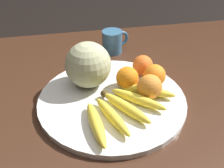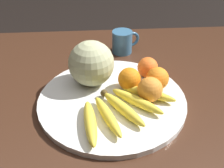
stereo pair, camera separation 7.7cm
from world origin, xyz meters
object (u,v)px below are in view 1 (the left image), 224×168
(melon, at_px, (88,65))
(produce_tag, at_px, (130,94))
(ceramic_mug, at_px, (113,41))
(orange_front_right, at_px, (143,65))
(kitchen_table, at_px, (121,116))
(banana_bunch, at_px, (124,107))
(orange_front_left, at_px, (154,75))
(orange_back_left, at_px, (127,78))
(fruit_bowl, at_px, (112,99))
(orange_mid_center, at_px, (150,87))

(melon, distance_m, produce_tag, 0.16)
(ceramic_mug, bearing_deg, orange_front_right, 105.72)
(melon, bearing_deg, produce_tag, 145.50)
(kitchen_table, relative_size, banana_bunch, 5.85)
(kitchen_table, height_order, ceramic_mug, ceramic_mug)
(kitchen_table, bearing_deg, orange_front_left, -166.67)
(melon, height_order, ceramic_mug, melon)
(orange_back_left, xyz_separation_m, ceramic_mug, (-0.01, -0.28, -0.01))
(kitchen_table, height_order, fruit_bowl, fruit_bowl)
(kitchen_table, xyz_separation_m, orange_mid_center, (-0.08, 0.03, 0.13))
(produce_tag, bearing_deg, ceramic_mug, -113.55)
(banana_bunch, xyz_separation_m, orange_mid_center, (-0.09, -0.05, 0.02))
(kitchen_table, relative_size, ceramic_mug, 14.40)
(orange_front_right, distance_m, orange_mid_center, 0.13)
(fruit_bowl, bearing_deg, orange_front_right, -139.46)
(banana_bunch, height_order, ceramic_mug, ceramic_mug)
(melon, xyz_separation_m, orange_mid_center, (-0.17, 0.10, -0.04))
(melon, bearing_deg, orange_back_left, 160.57)
(orange_front_left, distance_m, ceramic_mug, 0.30)
(fruit_bowl, distance_m, ceramic_mug, 0.33)
(kitchen_table, height_order, produce_tag, produce_tag)
(orange_front_left, bearing_deg, banana_bunch, 41.25)
(orange_front_right, relative_size, ceramic_mug, 0.61)
(ceramic_mug, bearing_deg, orange_back_left, 87.95)
(fruit_bowl, distance_m, orange_front_right, 0.17)
(banana_bunch, relative_size, orange_back_left, 3.90)
(orange_mid_center, height_order, ceramic_mug, orange_mid_center)
(banana_bunch, bearing_deg, melon, 173.68)
(kitchen_table, xyz_separation_m, orange_front_right, (-0.09, -0.10, 0.13))
(kitchen_table, xyz_separation_m, orange_back_left, (-0.02, -0.03, 0.13))
(orange_front_left, bearing_deg, orange_back_left, -2.53)
(banana_bunch, bearing_deg, orange_mid_center, 86.57)
(banana_bunch, distance_m, orange_front_left, 0.17)
(orange_front_right, height_order, ceramic_mug, ceramic_mug)
(kitchen_table, xyz_separation_m, banana_bunch, (0.01, 0.08, 0.11))
(orange_back_left, bearing_deg, orange_front_right, -136.84)
(kitchen_table, distance_m, ceramic_mug, 0.34)
(orange_front_right, bearing_deg, ceramic_mug, -74.28)
(melon, distance_m, orange_back_left, 0.13)
(orange_back_left, height_order, ceramic_mug, same)
(kitchen_table, relative_size, orange_front_right, 23.72)
(banana_bunch, bearing_deg, orange_front_right, 115.76)
(fruit_bowl, xyz_separation_m, ceramic_mug, (-0.07, -0.33, 0.04))
(melon, height_order, produce_tag, melon)
(kitchen_table, height_order, orange_back_left, orange_back_left)
(orange_mid_center, xyz_separation_m, ceramic_mug, (0.04, -0.34, -0.01))
(kitchen_table, distance_m, orange_front_right, 0.19)
(melon, bearing_deg, orange_mid_center, 148.79)
(kitchen_table, distance_m, produce_tag, 0.10)
(banana_bunch, xyz_separation_m, orange_front_left, (-0.13, -0.11, 0.02))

